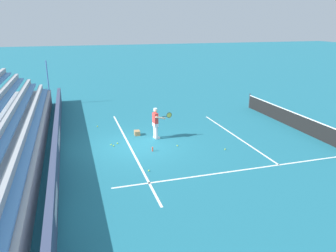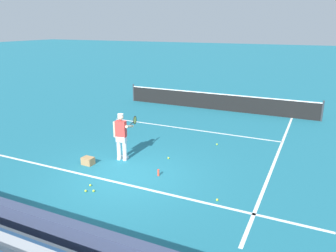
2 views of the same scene
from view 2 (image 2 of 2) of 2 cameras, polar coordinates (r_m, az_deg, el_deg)
The scene contains 15 objects.
ground_plane at distance 10.72m, azimuth -7.01°, elevation -8.71°, with size 160.00×160.00×0.00m, color #1E6B7F.
court_baseline_white at distance 10.35m, azimuth -8.50°, elevation -9.76°, with size 12.00×0.10×0.01m, color white.
court_sideline_white at distance 13.03m, azimuth 18.54°, elevation -4.70°, with size 0.10×12.00×0.01m, color white.
court_service_line_white at distance 15.31m, azimuth 3.91°, elevation -0.57°, with size 8.22×0.10×0.01m, color white.
back_wall_sponsor_board at distance 7.79m, azimuth -23.77°, elevation -16.28°, with size 23.45×0.25×1.10m.
tennis_player at distance 11.71m, azimuth -8.06°, elevation -1.75°, with size 0.59×1.04×1.71m.
ball_box_cardboard at distance 11.79m, azimuth -13.76°, elevation -5.93°, with size 0.40×0.30×0.26m, color #A87F51.
tennis_ball_far_left at distance 13.43m, azimuth 8.52°, elevation -3.17°, with size 0.07×0.07×0.07m, color #CCE533.
tennis_ball_stray_back at distance 9.38m, azimuth 8.56°, elevation -12.59°, with size 0.07×0.07×0.07m, color #CCE533.
tennis_ball_by_box at distance 10.30m, azimuth -13.39°, elevation -10.00°, with size 0.07×0.07×0.07m, color #CCE533.
tennis_ball_toward_net at distance 11.95m, azimuth 0.09°, elevation -5.60°, with size 0.07×0.07×0.07m, color #CCE533.
tennis_ball_midcourt at distance 9.96m, azimuth -12.83°, elevation -10.95°, with size 0.07×0.07×0.07m, color #CCE533.
tennis_ball_on_baseline at distance 10.01m, azimuth -14.15°, elevation -10.90°, with size 0.07×0.07×0.07m, color #CCE533.
water_bottle at distance 10.65m, azimuth -1.69°, elevation -8.11°, with size 0.07×0.07×0.22m, color #EA4C33.
tennis_net at distance 18.91m, azimuth 8.47°, elevation 4.26°, with size 11.09×0.09×1.07m.
Camera 2 is at (5.24, -8.11, 4.66)m, focal length 35.00 mm.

